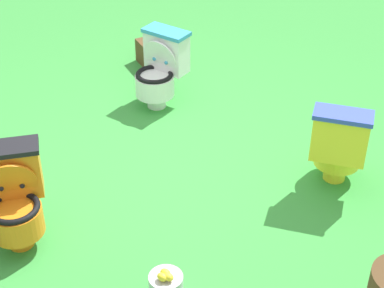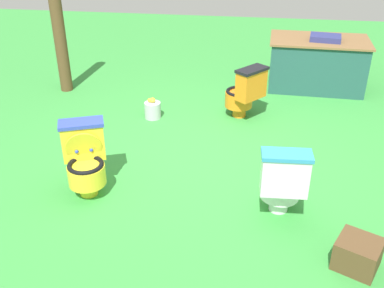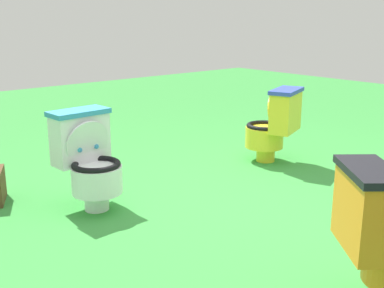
% 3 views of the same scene
% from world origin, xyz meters
% --- Properties ---
extents(ground, '(14.00, 14.00, 0.00)m').
position_xyz_m(ground, '(0.00, 0.00, 0.00)').
color(ground, green).
extents(toilet_yellow, '(0.55, 0.60, 0.73)m').
position_xyz_m(toilet_yellow, '(-1.08, -0.78, 0.37)').
color(toilet_yellow, yellow).
rests_on(toilet_yellow, ground).
extents(toilet_white, '(0.44, 0.51, 0.73)m').
position_xyz_m(toilet_white, '(0.84, -0.91, 0.37)').
color(toilet_white, white).
rests_on(toilet_white, ground).
extents(toilet_orange, '(0.64, 0.62, 0.73)m').
position_xyz_m(toilet_orange, '(0.41, 1.17, 0.37)').
color(toilet_orange, orange).
rests_on(toilet_orange, ground).
extents(vendor_table, '(1.49, 0.91, 0.85)m').
position_xyz_m(vendor_table, '(1.46, 2.44, 0.39)').
color(vendor_table, '#23514C').
rests_on(vendor_table, ground).
extents(wooden_post, '(0.18, 0.18, 1.87)m').
position_xyz_m(wooden_post, '(-2.34, 1.79, 0.93)').
color(wooden_post, brown).
rests_on(wooden_post, ground).
extents(small_crate, '(0.43, 0.43, 0.26)m').
position_xyz_m(small_crate, '(1.44, -1.52, 0.13)').
color(small_crate, brown).
rests_on(small_crate, ground).
extents(lemon_bucket, '(0.22, 0.22, 0.28)m').
position_xyz_m(lemon_bucket, '(-0.80, 0.99, 0.12)').
color(lemon_bucket, '#B7B7BF').
rests_on(lemon_bucket, ground).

